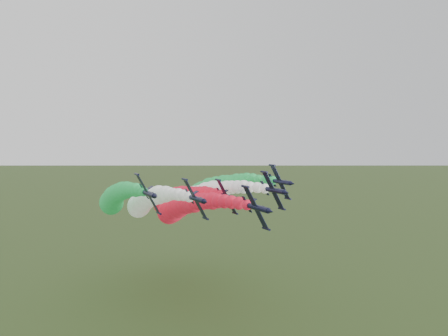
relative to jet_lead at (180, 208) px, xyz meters
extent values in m
cylinder|color=black|center=(-4.15, -58.38, 8.43)|extent=(1.66, 9.98, 1.66)
cone|color=black|center=(-4.15, -64.26, 8.43)|extent=(1.51, 2.00, 1.51)
cone|color=black|center=(-4.15, -52.95, 8.43)|extent=(1.51, 1.00, 1.51)
ellipsoid|color=black|center=(-3.76, -60.60, 8.64)|extent=(1.02, 2.08, 1.12)
cube|color=black|center=(-4.29, -58.60, 8.35)|extent=(5.26, 2.11, 9.38)
cylinder|color=black|center=(-6.87, -58.60, 13.01)|extent=(0.66, 2.88, 0.66)
cylinder|color=black|center=(-1.72, -58.60, 3.69)|extent=(0.66, 2.88, 0.66)
cube|color=black|center=(-3.03, -54.17, 9.04)|extent=(2.31, 1.66, 1.37)
cube|color=black|center=(-4.00, -54.17, 8.51)|extent=(2.13, 1.22, 3.74)
sphere|color=red|center=(-4.15, -54.50, 8.43)|extent=(2.38, 2.38, 2.38)
sphere|color=red|center=(-4.13, -50.63, 8.31)|extent=(2.98, 2.98, 2.98)
sphere|color=red|center=(-4.07, -46.75, 8.07)|extent=(3.20, 3.20, 3.20)
sphere|color=red|center=(-3.98, -42.88, 7.75)|extent=(3.49, 3.49, 3.49)
sphere|color=red|center=(-3.84, -39.01, 7.36)|extent=(3.70, 3.70, 3.70)
sphere|color=red|center=(-3.67, -35.13, 6.90)|extent=(4.56, 4.56, 4.56)
sphere|color=red|center=(-3.46, -31.26, 6.38)|extent=(4.47, 4.47, 4.47)
sphere|color=red|center=(-3.21, -27.39, 5.80)|extent=(4.82, 4.82, 4.82)
sphere|color=red|center=(-2.93, -23.51, 5.18)|extent=(4.96, 4.96, 4.96)
sphere|color=red|center=(-2.60, -19.64, 4.51)|extent=(6.15, 6.15, 6.15)
sphere|color=red|center=(-2.24, -15.77, 3.79)|extent=(5.99, 5.99, 5.99)
sphere|color=red|center=(-1.84, -11.89, 3.02)|extent=(6.39, 6.39, 6.39)
sphere|color=red|center=(-1.40, -8.02, 2.21)|extent=(5.99, 5.99, 5.99)
sphere|color=red|center=(-0.93, -4.15, 1.36)|extent=(6.82, 6.82, 6.82)
sphere|color=red|center=(-0.41, -0.28, 0.47)|extent=(7.70, 7.70, 7.70)
sphere|color=red|center=(0.14, 3.60, -0.45)|extent=(6.73, 6.73, 6.73)
sphere|color=red|center=(0.73, 7.47, -1.42)|extent=(7.56, 7.56, 7.56)
sphere|color=red|center=(1.36, 11.34, -2.42)|extent=(9.15, 9.15, 9.15)
sphere|color=red|center=(2.03, 15.22, -3.46)|extent=(8.00, 8.00, 8.00)
sphere|color=red|center=(2.73, 19.09, -4.54)|extent=(9.10, 9.10, 9.10)
cylinder|color=black|center=(-12.57, -45.22, 9.20)|extent=(1.66, 9.98, 1.66)
cone|color=black|center=(-12.57, -51.10, 9.20)|extent=(1.51, 2.00, 1.51)
cone|color=black|center=(-12.57, -39.78, 9.20)|extent=(1.51, 1.00, 1.51)
ellipsoid|color=black|center=(-12.19, -47.44, 9.42)|extent=(1.02, 2.08, 1.12)
cube|color=black|center=(-12.72, -45.44, 9.12)|extent=(5.26, 2.11, 9.38)
cylinder|color=black|center=(-15.29, -45.44, 13.78)|extent=(0.66, 2.88, 0.66)
cylinder|color=black|center=(-10.15, -45.44, 4.46)|extent=(0.66, 2.88, 0.66)
cube|color=black|center=(-11.46, -41.00, 9.82)|extent=(2.31, 1.66, 1.37)
cube|color=black|center=(-12.43, -41.00, 9.28)|extent=(2.13, 1.22, 3.74)
sphere|color=white|center=(-12.57, -41.34, 9.20)|extent=(2.66, 2.66, 2.66)
sphere|color=white|center=(-12.56, -37.46, 9.09)|extent=(2.80, 2.80, 2.80)
sphere|color=white|center=(-12.50, -33.59, 8.85)|extent=(3.22, 3.22, 3.22)
sphere|color=white|center=(-12.40, -29.72, 8.53)|extent=(3.15, 3.15, 3.15)
sphere|color=white|center=(-12.27, -25.84, 8.13)|extent=(3.74, 3.74, 3.74)
sphere|color=white|center=(-12.10, -21.97, 7.67)|extent=(4.64, 4.64, 4.64)
sphere|color=white|center=(-11.89, -18.10, 7.15)|extent=(4.27, 4.27, 4.27)
sphere|color=white|center=(-11.64, -14.23, 6.58)|extent=(5.62, 5.62, 5.62)
sphere|color=white|center=(-11.35, -10.35, 5.95)|extent=(4.67, 4.67, 4.67)
sphere|color=white|center=(-11.03, -6.48, 5.28)|extent=(6.03, 6.03, 6.03)
sphere|color=white|center=(-10.67, -2.61, 4.56)|extent=(6.09, 6.09, 6.09)
sphere|color=white|center=(-10.27, 1.27, 3.79)|extent=(6.47, 6.47, 6.47)
sphere|color=white|center=(-9.83, 5.14, 2.99)|extent=(6.77, 6.77, 6.77)
sphere|color=white|center=(-9.35, 9.01, 2.14)|extent=(6.80, 6.80, 6.80)
sphere|color=white|center=(-8.84, 12.89, 1.25)|extent=(7.61, 7.61, 7.61)
sphere|color=white|center=(-8.29, 16.76, 0.32)|extent=(7.23, 7.23, 7.23)
sphere|color=white|center=(-7.69, 20.63, -0.65)|extent=(7.50, 7.50, 7.50)
sphere|color=white|center=(-7.07, 24.51, -1.65)|extent=(8.57, 8.57, 8.57)
sphere|color=white|center=(-6.40, 28.38, -2.69)|extent=(8.94, 8.94, 8.94)
sphere|color=white|center=(-5.69, 32.25, -3.76)|extent=(8.64, 8.64, 8.64)
cylinder|color=black|center=(7.06, -47.38, 10.42)|extent=(1.66, 9.98, 1.66)
cone|color=black|center=(7.06, -53.25, 10.42)|extent=(1.51, 2.00, 1.51)
cone|color=black|center=(7.06, -41.94, 10.42)|extent=(1.51, 1.00, 1.51)
ellipsoid|color=black|center=(7.44, -49.59, 10.64)|extent=(1.02, 2.08, 1.12)
cube|color=black|center=(6.91, -47.60, 10.34)|extent=(5.26, 2.11, 9.38)
cylinder|color=black|center=(4.34, -47.60, 15.00)|extent=(0.66, 2.88, 0.66)
cylinder|color=black|center=(9.48, -47.60, 5.68)|extent=(0.66, 2.88, 0.66)
cube|color=black|center=(8.17, -43.16, 11.04)|extent=(2.31, 1.66, 1.37)
cube|color=black|center=(7.20, -43.16, 10.50)|extent=(2.13, 1.22, 3.74)
sphere|color=white|center=(7.06, -43.49, 10.42)|extent=(2.55, 2.55, 2.55)
sphere|color=white|center=(7.08, -39.62, 10.31)|extent=(2.88, 2.88, 2.88)
sphere|color=white|center=(7.13, -35.75, 10.07)|extent=(3.01, 3.01, 3.01)
sphere|color=white|center=(7.23, -31.88, 9.75)|extent=(3.78, 3.78, 3.78)
sphere|color=white|center=(7.36, -28.00, 9.35)|extent=(3.81, 3.81, 3.81)
sphere|color=white|center=(7.53, -24.13, 8.89)|extent=(3.99, 3.99, 3.99)
sphere|color=white|center=(7.74, -20.26, 8.37)|extent=(4.33, 4.33, 4.33)
sphere|color=white|center=(7.99, -16.38, 7.80)|extent=(4.23, 4.23, 4.23)
sphere|color=white|center=(8.28, -12.51, 7.18)|extent=(5.08, 5.08, 5.08)
sphere|color=white|center=(8.60, -8.64, 6.50)|extent=(6.15, 6.15, 6.15)
sphere|color=white|center=(8.96, -4.76, 5.78)|extent=(6.08, 6.08, 6.08)
sphere|color=white|center=(9.36, -0.89, 5.02)|extent=(6.67, 6.67, 6.67)
sphere|color=white|center=(9.80, 2.98, 4.21)|extent=(5.92, 5.92, 5.92)
sphere|color=white|center=(10.28, 6.86, 3.36)|extent=(6.59, 6.59, 6.59)
sphere|color=white|center=(10.79, 10.73, 2.47)|extent=(6.45, 6.45, 6.45)
sphere|color=white|center=(11.35, 14.60, 1.54)|extent=(8.05, 8.05, 8.05)
sphere|color=white|center=(11.94, 18.47, 0.58)|extent=(7.01, 7.01, 7.01)
sphere|color=white|center=(12.57, 22.35, -0.43)|extent=(8.32, 8.32, 8.32)
sphere|color=white|center=(13.23, 26.22, -1.47)|extent=(7.92, 7.92, 7.92)
sphere|color=white|center=(13.94, 30.09, -2.54)|extent=(8.31, 8.31, 8.31)
cylinder|color=black|center=(-22.10, -39.67, 10.28)|extent=(1.66, 9.98, 1.66)
cone|color=black|center=(-22.10, -45.55, 10.28)|extent=(1.51, 2.00, 1.51)
cone|color=black|center=(-22.10, -34.24, 10.28)|extent=(1.51, 1.00, 1.51)
ellipsoid|color=black|center=(-21.71, -41.89, 10.50)|extent=(1.02, 2.08, 1.12)
cube|color=black|center=(-22.25, -39.89, 10.20)|extent=(5.26, 2.11, 9.38)
cylinder|color=black|center=(-24.82, -39.89, 14.86)|extent=(0.66, 2.88, 0.66)
cylinder|color=black|center=(-19.68, -39.89, 5.54)|extent=(0.66, 2.88, 0.66)
cube|color=black|center=(-20.99, -35.46, 10.90)|extent=(2.31, 1.66, 1.37)
cube|color=black|center=(-21.96, -35.46, 10.36)|extent=(2.13, 1.22, 3.74)
sphere|color=green|center=(-22.10, -35.79, 10.28)|extent=(2.23, 2.23, 2.23)
sphere|color=green|center=(-22.08, -31.92, 10.17)|extent=(2.90, 2.90, 2.90)
sphere|color=green|center=(-22.03, -28.04, 9.93)|extent=(3.65, 3.65, 3.65)
sphere|color=green|center=(-21.93, -24.17, 9.61)|extent=(3.65, 3.65, 3.65)
sphere|color=green|center=(-21.80, -20.30, 9.21)|extent=(4.15, 4.15, 4.15)
sphere|color=green|center=(-21.63, -16.43, 8.75)|extent=(4.83, 4.83, 4.83)
sphere|color=green|center=(-21.42, -12.55, 8.23)|extent=(4.28, 4.28, 4.28)
sphere|color=green|center=(-21.17, -8.68, 7.66)|extent=(5.52, 5.52, 5.52)
sphere|color=green|center=(-20.88, -4.81, 7.03)|extent=(4.82, 4.82, 4.82)
sphere|color=green|center=(-20.56, -0.93, 6.36)|extent=(5.80, 5.80, 5.80)
sphere|color=green|center=(-20.20, 2.94, 5.64)|extent=(5.96, 5.96, 5.96)
sphere|color=green|center=(-19.80, 6.81, 4.88)|extent=(6.48, 6.48, 6.48)
sphere|color=green|center=(-19.36, 10.69, 4.07)|extent=(6.60, 6.60, 6.60)
sphere|color=green|center=(-18.88, 14.56, 3.22)|extent=(7.34, 7.34, 7.34)
sphere|color=green|center=(-18.37, 18.43, 2.33)|extent=(6.65, 6.65, 6.65)
sphere|color=green|center=(-17.81, 22.31, 1.40)|extent=(7.48, 7.48, 7.48)
sphere|color=green|center=(-17.22, 26.18, 0.44)|extent=(7.70, 7.70, 7.70)
sphere|color=green|center=(-16.59, 30.05, -0.57)|extent=(8.80, 8.80, 8.80)
sphere|color=green|center=(-15.93, 33.92, -1.61)|extent=(9.32, 9.32, 9.32)
sphere|color=green|center=(-15.22, 37.80, -2.68)|extent=(8.71, 8.71, 8.71)
cylinder|color=black|center=(15.25, -37.93, 11.38)|extent=(1.66, 9.98, 1.66)
cone|color=black|center=(15.25, -43.80, 11.38)|extent=(1.51, 2.00, 1.51)
cone|color=black|center=(15.25, -32.49, 11.38)|extent=(1.51, 1.00, 1.51)
ellipsoid|color=black|center=(15.63, -40.14, 11.59)|extent=(1.02, 2.08, 1.12)
cube|color=black|center=(15.10, -38.15, 11.30)|extent=(5.26, 2.11, 9.38)
cylinder|color=black|center=(12.53, -38.15, 15.96)|extent=(0.66, 2.88, 0.66)
cylinder|color=black|center=(17.67, -38.15, 6.64)|extent=(0.66, 2.88, 0.66)
cube|color=black|center=(16.36, -33.71, 11.99)|extent=(2.31, 1.66, 1.37)
cube|color=black|center=(15.39, -33.71, 11.46)|extent=(2.13, 1.22, 3.74)
sphere|color=green|center=(15.25, -34.04, 11.38)|extent=(2.57, 2.57, 2.57)
sphere|color=green|center=(15.27, -30.17, 11.26)|extent=(2.94, 2.94, 2.94)
sphere|color=green|center=(15.32, -26.30, 11.02)|extent=(2.91, 2.91, 2.91)
sphere|color=green|center=(15.42, -22.43, 10.70)|extent=(3.87, 3.87, 3.87)
sphere|color=green|center=(15.55, -18.55, 10.30)|extent=(4.50, 4.50, 4.50)
sphere|color=green|center=(15.72, -14.68, 9.84)|extent=(4.40, 4.40, 4.40)
sphere|color=green|center=(15.93, -10.81, 9.33)|extent=(4.87, 4.87, 4.87)
sphere|color=green|center=(16.18, -6.93, 8.75)|extent=(4.58, 4.58, 4.58)
sphere|color=green|center=(16.47, -3.06, 8.13)|extent=(5.23, 5.23, 5.23)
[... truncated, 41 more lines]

